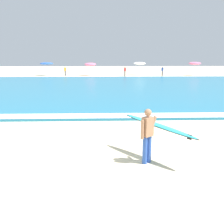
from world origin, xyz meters
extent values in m
plane|color=beige|center=(0.00, 0.00, 0.00)|extent=(160.00, 160.00, 0.00)
cube|color=teal|center=(0.00, 19.50, 0.07)|extent=(120.00, 28.00, 0.14)
cube|color=white|center=(0.00, 6.10, 0.15)|extent=(120.00, 1.17, 0.01)
cylinder|color=#284CA3|center=(2.81, 0.06, 0.44)|extent=(0.15, 0.15, 0.88)
cylinder|color=#284CA3|center=(2.96, 0.18, 0.44)|extent=(0.15, 0.15, 0.88)
cube|color=#9E7051|center=(2.88, 0.12, 1.18)|extent=(0.40, 0.38, 0.60)
sphere|color=#9E7051|center=(2.88, 0.12, 1.62)|extent=(0.22, 0.22, 0.22)
cylinder|color=#9E7051|center=(2.70, -0.03, 1.13)|extent=(0.10, 0.10, 0.58)
cylinder|color=#9E7051|center=(3.08, 0.30, 1.20)|extent=(0.30, 0.27, 0.51)
ellipsoid|color=#33BCD6|center=(3.28, 0.44, 1.13)|extent=(2.00, 2.40, 0.30)
ellipsoid|color=black|center=(3.28, 0.44, 1.11)|extent=(2.09, 2.50, 0.27)
cube|color=black|center=(3.99, -0.45, 1.01)|extent=(0.10, 0.12, 0.14)
cylinder|color=beige|center=(-8.20, 38.09, 0.99)|extent=(0.05, 0.05, 1.98)
ellipsoid|color=blue|center=(-8.20, 38.09, 2.04)|extent=(2.26, 2.27, 0.45)
cylinder|color=beige|center=(-0.64, 37.83, 0.91)|extent=(0.05, 0.05, 1.82)
ellipsoid|color=pink|center=(-0.64, 37.83, 1.90)|extent=(2.03, 2.05, 0.63)
cylinder|color=beige|center=(8.00, 38.47, 0.99)|extent=(0.05, 0.05, 1.98)
ellipsoid|color=white|center=(8.00, 38.47, 2.04)|extent=(2.13, 2.16, 0.60)
cylinder|color=beige|center=(17.60, 37.76, 0.99)|extent=(0.05, 0.05, 1.98)
ellipsoid|color=pink|center=(17.60, 37.76, 2.06)|extent=(2.12, 2.12, 0.53)
cylinder|color=#383842|center=(5.20, 35.93, 0.42)|extent=(0.20, 0.20, 0.84)
cube|color=red|center=(5.20, 35.93, 1.11)|extent=(0.32, 0.20, 0.54)
sphere|color=brown|center=(5.20, 35.93, 1.48)|extent=(0.20, 0.20, 0.20)
cylinder|color=#383842|center=(11.60, 36.34, 0.42)|extent=(0.20, 0.20, 0.84)
cube|color=#2D4CA5|center=(11.60, 36.34, 1.11)|extent=(0.32, 0.20, 0.54)
sphere|color=beige|center=(11.60, 36.34, 1.48)|extent=(0.20, 0.20, 0.20)
cylinder|color=#383842|center=(-4.92, 37.11, 0.42)|extent=(0.20, 0.20, 0.84)
cube|color=orange|center=(-4.92, 37.11, 1.11)|extent=(0.32, 0.20, 0.54)
sphere|color=beige|center=(-4.92, 37.11, 1.48)|extent=(0.20, 0.20, 0.20)
camera|label=1|loc=(1.54, -7.41, 3.28)|focal=41.28mm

